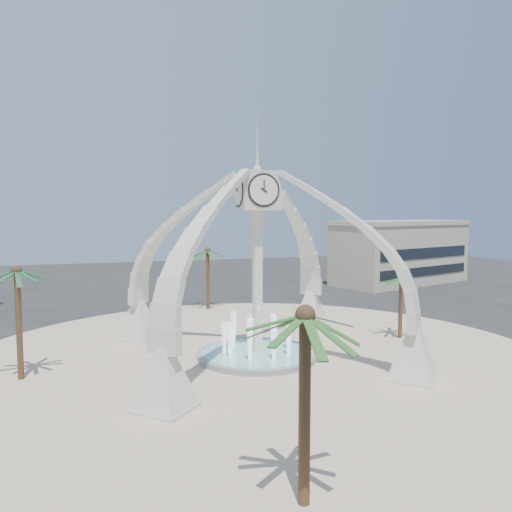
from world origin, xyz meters
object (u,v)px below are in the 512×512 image
object	(u,v)px
fountain	(257,354)
palm_north	(208,251)
palm_west	(17,273)
palm_south	(305,318)
palm_east	(401,279)
clock_tower	(257,261)

from	to	relation	value
fountain	palm_north	bearing A→B (deg)	88.06
palm_west	palm_south	xyz separation A→B (m)	(10.57, -16.50, 0.01)
fountain	palm_north	world-z (taller)	palm_north
palm_east	palm_north	xyz separation A→B (m)	(-11.47, 15.99, 1.21)
palm_east	palm_south	size ratio (longest dim) A/B	0.74
clock_tower	fountain	distance (m)	6.20
palm_east	palm_west	bearing A→B (deg)	-176.90
fountain	palm_west	bearing A→B (deg)	179.50
palm_east	palm_north	bearing A→B (deg)	125.66
palm_north	palm_south	size ratio (longest dim) A/B	0.93
palm_east	palm_west	size ratio (longest dim) A/B	0.76
palm_north	palm_west	bearing A→B (deg)	-130.61
clock_tower	fountain	xyz separation A→B (m)	(0.00, 0.00, -6.20)
clock_tower	palm_north	world-z (taller)	clock_tower
palm_west	palm_east	bearing A→B (deg)	3.10
fountain	palm_east	xyz separation A→B (m)	(12.07, 1.56, 4.35)
palm_west	palm_south	world-z (taller)	palm_south
palm_east	palm_north	distance (m)	19.72
clock_tower	palm_east	bearing A→B (deg)	7.36
clock_tower	palm_south	xyz separation A→B (m)	(-3.78, -16.38, -0.22)
palm_east	palm_south	xyz separation A→B (m)	(-15.85, -17.94, 1.63)
fountain	palm_south	world-z (taller)	palm_south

